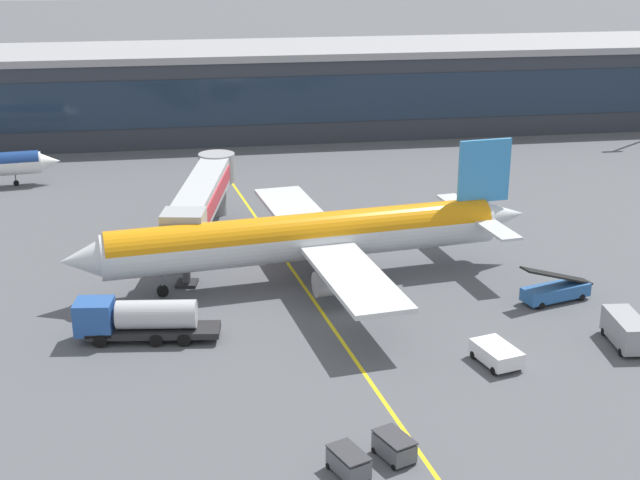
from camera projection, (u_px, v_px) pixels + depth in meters
ground_plane at (344, 315)px, 71.34m from camera, size 700.00×700.00×0.00m
apron_lead_in_line at (318, 306)px, 72.92m from camera, size 9.32×79.52×0.01m
terminal_building at (316, 87)px, 135.80m from camera, size 178.72×21.18×12.91m
main_airliner at (308, 237)px, 76.93m from camera, size 42.22×33.57×11.74m
jet_bridge at (204, 194)px, 85.81m from camera, size 7.93×23.81×6.85m
fuel_tanker at (138, 319)px, 66.41m from camera, size 11.03×3.90×3.25m
pushback_tug at (496, 353)px, 63.07m from camera, size 3.14×4.24×1.40m
belt_loader at (556, 290)px, 73.65m from camera, size 7.00×3.40×3.49m
crew_van at (627, 330)px, 65.60m from camera, size 2.61×5.19×2.30m
baggage_cart_0 at (349, 462)px, 50.23m from camera, size 2.40×3.03×1.48m
baggage_cart_1 at (394, 446)px, 51.78m from camera, size 2.40×3.03×1.48m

